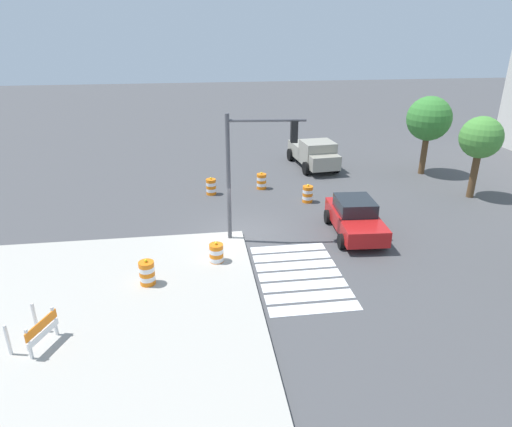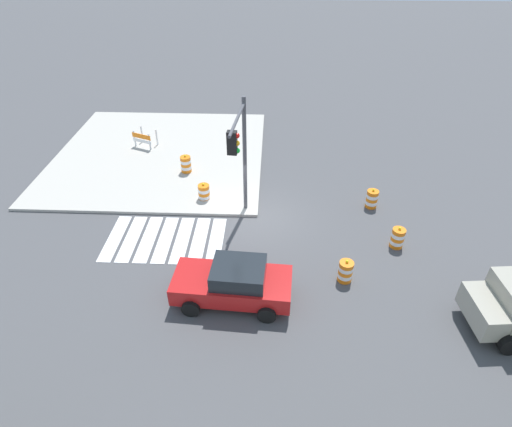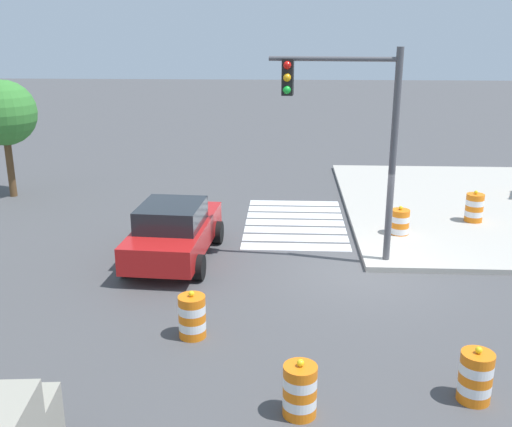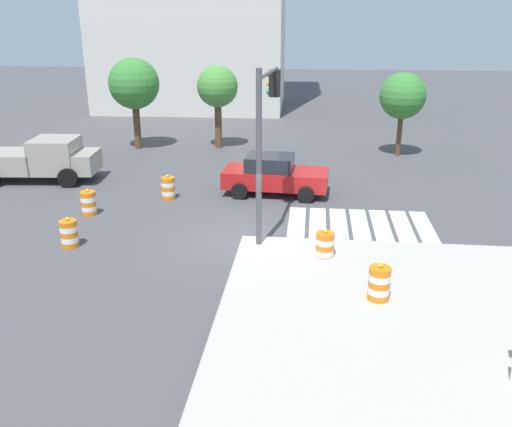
{
  "view_description": "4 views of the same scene",
  "coord_description": "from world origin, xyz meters",
  "px_view_note": "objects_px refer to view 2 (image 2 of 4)",
  "views": [
    {
      "loc": [
        18.59,
        -1.97,
        8.88
      ],
      "look_at": [
        0.15,
        0.64,
        1.05
      ],
      "focal_mm": 31.46,
      "sensor_mm": 36.0,
      "label": 1
    },
    {
      "loc": [
        -0.59,
        16.01,
        11.78
      ],
      "look_at": [
        0.02,
        1.38,
        1.22
      ],
      "focal_mm": 29.55,
      "sensor_mm": 36.0,
      "label": 2
    },
    {
      "loc": [
        -14.42,
        2.12,
        6.08
      ],
      "look_at": [
        0.28,
        2.88,
        1.48
      ],
      "focal_mm": 41.73,
      "sensor_mm": 36.0,
      "label": 3
    },
    {
      "loc": [
        2.22,
        -16.81,
        7.14
      ],
      "look_at": [
        0.39,
        0.6,
        0.74
      ],
      "focal_mm": 38.57,
      "sensor_mm": 36.0,
      "label": 4
    }
  ],
  "objects_px": {
    "traffic_barrel_on_sidewalk": "(186,164)",
    "traffic_barrel_median_far": "(372,199)",
    "traffic_barrel_near_corner": "(398,238)",
    "construction_barricade": "(143,138)",
    "traffic_barrel_median_near": "(345,271)",
    "traffic_barrel_crosswalk_end": "(204,193)",
    "traffic_light_pole": "(240,148)",
    "sports_car": "(234,282)"
  },
  "relations": [
    {
      "from": "traffic_barrel_median_near",
      "to": "traffic_barrel_median_far",
      "type": "xyz_separation_m",
      "value": [
        -1.94,
        -5.12,
        0.0
      ]
    },
    {
      "from": "traffic_barrel_near_corner",
      "to": "traffic_light_pole",
      "type": "distance_m",
      "value": 7.68
    },
    {
      "from": "sports_car",
      "to": "traffic_barrel_median_near",
      "type": "relative_size",
      "value": 4.32
    },
    {
      "from": "sports_car",
      "to": "traffic_barrel_near_corner",
      "type": "bearing_deg",
      "value": -153.91
    },
    {
      "from": "traffic_barrel_on_sidewalk",
      "to": "traffic_light_pole",
      "type": "relative_size",
      "value": 0.19
    },
    {
      "from": "traffic_barrel_median_near",
      "to": "traffic_barrel_median_far",
      "type": "relative_size",
      "value": 1.0
    },
    {
      "from": "traffic_barrel_near_corner",
      "to": "traffic_barrel_crosswalk_end",
      "type": "height_order",
      "value": "same"
    },
    {
      "from": "sports_car",
      "to": "traffic_barrel_near_corner",
      "type": "distance_m",
      "value": 7.49
    },
    {
      "from": "traffic_barrel_near_corner",
      "to": "construction_barricade",
      "type": "distance_m",
      "value": 15.72
    },
    {
      "from": "traffic_barrel_on_sidewalk",
      "to": "traffic_barrel_median_near",
      "type": "bearing_deg",
      "value": 133.93
    },
    {
      "from": "traffic_barrel_median_near",
      "to": "traffic_barrel_on_sidewalk",
      "type": "bearing_deg",
      "value": -46.07
    },
    {
      "from": "traffic_barrel_crosswalk_end",
      "to": "traffic_barrel_on_sidewalk",
      "type": "xyz_separation_m",
      "value": [
        1.35,
        -2.59,
        0.15
      ]
    },
    {
      "from": "traffic_barrel_crosswalk_end",
      "to": "construction_barricade",
      "type": "xyz_separation_m",
      "value": [
        4.41,
        -5.45,
        0.27
      ]
    },
    {
      "from": "sports_car",
      "to": "traffic_barrel_near_corner",
      "type": "relative_size",
      "value": 4.32
    },
    {
      "from": "sports_car",
      "to": "traffic_barrel_on_sidewalk",
      "type": "xyz_separation_m",
      "value": [
        3.37,
        -9.03,
        -0.21
      ]
    },
    {
      "from": "traffic_barrel_near_corner",
      "to": "traffic_barrel_crosswalk_end",
      "type": "relative_size",
      "value": 1.0
    },
    {
      "from": "traffic_barrel_near_corner",
      "to": "traffic_barrel_median_near",
      "type": "height_order",
      "value": "same"
    },
    {
      "from": "traffic_barrel_median_far",
      "to": "traffic_light_pole",
      "type": "xyz_separation_m",
      "value": [
        6.19,
        1.67,
        3.46
      ]
    },
    {
      "from": "traffic_barrel_crosswalk_end",
      "to": "traffic_barrel_on_sidewalk",
      "type": "height_order",
      "value": "traffic_barrel_on_sidewalk"
    },
    {
      "from": "traffic_barrel_median_near",
      "to": "construction_barricade",
      "type": "bearing_deg",
      "value": -45.25
    },
    {
      "from": "sports_car",
      "to": "traffic_barrel_crosswalk_end",
      "type": "xyz_separation_m",
      "value": [
        2.03,
        -6.44,
        -0.36
      ]
    },
    {
      "from": "traffic_barrel_crosswalk_end",
      "to": "traffic_barrel_on_sidewalk",
      "type": "distance_m",
      "value": 2.92
    },
    {
      "from": "traffic_barrel_on_sidewalk",
      "to": "traffic_barrel_median_far",
      "type": "bearing_deg",
      "value": 163.8
    },
    {
      "from": "sports_car",
      "to": "construction_barricade",
      "type": "distance_m",
      "value": 13.52
    },
    {
      "from": "traffic_barrel_crosswalk_end",
      "to": "traffic_barrel_median_far",
      "type": "height_order",
      "value": "same"
    },
    {
      "from": "traffic_barrel_median_far",
      "to": "traffic_barrel_on_sidewalk",
      "type": "bearing_deg",
      "value": -16.2
    },
    {
      "from": "traffic_barrel_median_near",
      "to": "traffic_barrel_crosswalk_end",
      "type": "bearing_deg",
      "value": -40.3
    },
    {
      "from": "traffic_barrel_near_corner",
      "to": "traffic_light_pole",
      "type": "bearing_deg",
      "value": -10.95
    },
    {
      "from": "traffic_barrel_median_near",
      "to": "sports_car",
      "type": "bearing_deg",
      "value": 15.08
    },
    {
      "from": "sports_car",
      "to": "traffic_barrel_on_sidewalk",
      "type": "relative_size",
      "value": 4.32
    },
    {
      "from": "traffic_barrel_near_corner",
      "to": "traffic_barrel_median_near",
      "type": "bearing_deg",
      "value": 40.83
    },
    {
      "from": "traffic_barrel_on_sidewalk",
      "to": "construction_barricade",
      "type": "xyz_separation_m",
      "value": [
        3.06,
        -2.86,
        0.12
      ]
    },
    {
      "from": "traffic_barrel_near_corner",
      "to": "traffic_light_pole",
      "type": "xyz_separation_m",
      "value": [
        6.74,
        -1.3,
        3.46
      ]
    },
    {
      "from": "sports_car",
      "to": "traffic_barrel_median_far",
      "type": "distance_m",
      "value": 8.8
    },
    {
      "from": "traffic_barrel_crosswalk_end",
      "to": "traffic_barrel_median_far",
      "type": "xyz_separation_m",
      "value": [
        -8.19,
        0.18,
        0.0
      ]
    },
    {
      "from": "sports_car",
      "to": "traffic_light_pole",
      "type": "height_order",
      "value": "traffic_light_pole"
    },
    {
      "from": "traffic_barrel_on_sidewalk",
      "to": "construction_barricade",
      "type": "height_order",
      "value": "traffic_barrel_on_sidewalk"
    },
    {
      "from": "sports_car",
      "to": "traffic_barrel_median_near",
      "type": "height_order",
      "value": "sports_car"
    },
    {
      "from": "traffic_barrel_near_corner",
      "to": "traffic_barrel_on_sidewalk",
      "type": "distance_m",
      "value": 11.61
    },
    {
      "from": "traffic_barrel_median_near",
      "to": "traffic_barrel_near_corner",
      "type": "bearing_deg",
      "value": -139.17
    },
    {
      "from": "traffic_barrel_crosswalk_end",
      "to": "traffic_light_pole",
      "type": "distance_m",
      "value": 4.4
    },
    {
      "from": "traffic_barrel_median_far",
      "to": "construction_barricade",
      "type": "xyz_separation_m",
      "value": [
        12.6,
        -5.63,
        0.27
      ]
    }
  ]
}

